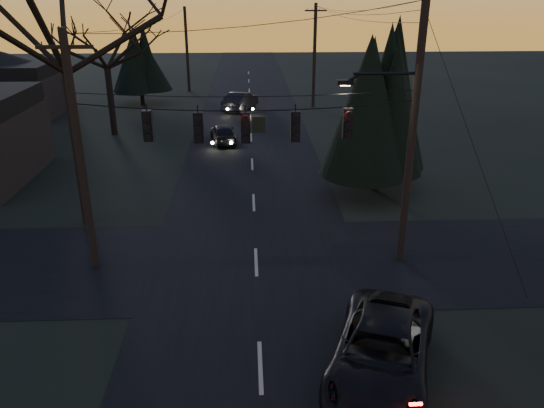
{
  "coord_description": "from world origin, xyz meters",
  "views": [
    {
      "loc": [
        -0.23,
        -7.74,
        9.65
      ],
      "look_at": [
        0.51,
        8.0,
        3.2
      ],
      "focal_mm": 35.0,
      "sensor_mm": 36.0,
      "label": 1
    }
  ],
  "objects_px": {
    "utility_pole_far_l": "(189,91)",
    "sedan_oncoming_a": "(223,133)",
    "utility_pole_left": "(96,266)",
    "sedan_oncoming_b": "(240,101)",
    "bare_tree_left": "(57,3)",
    "evergreen_right": "(380,107)",
    "utility_pole_far_r": "(313,107)",
    "suv_near": "(382,352)",
    "utility_pole_right": "(399,259)"
  },
  "relations": [
    {
      "from": "sedan_oncoming_a",
      "to": "sedan_oncoming_b",
      "type": "xyz_separation_m",
      "value": [
        1.07,
        10.15,
        0.12
      ]
    },
    {
      "from": "suv_near",
      "to": "sedan_oncoming_b",
      "type": "distance_m",
      "value": 33.66
    },
    {
      "from": "utility_pole_right",
      "to": "utility_pole_far_r",
      "type": "relative_size",
      "value": 1.18
    },
    {
      "from": "utility_pole_right",
      "to": "utility_pole_left",
      "type": "height_order",
      "value": "utility_pole_right"
    },
    {
      "from": "utility_pole_far_l",
      "to": "sedan_oncoming_a",
      "type": "relative_size",
      "value": 2.13
    },
    {
      "from": "bare_tree_left",
      "to": "utility_pole_far_l",
      "type": "bearing_deg",
      "value": 87.6
    },
    {
      "from": "sedan_oncoming_b",
      "to": "utility_pole_left",
      "type": "bearing_deg",
      "value": 100.51
    },
    {
      "from": "utility_pole_far_r",
      "to": "sedan_oncoming_a",
      "type": "distance_m",
      "value": 13.39
    },
    {
      "from": "utility_pole_right",
      "to": "utility_pole_far_r",
      "type": "distance_m",
      "value": 28.0
    },
    {
      "from": "utility_pole_right",
      "to": "utility_pole_far_l",
      "type": "distance_m",
      "value": 37.79
    },
    {
      "from": "utility_pole_left",
      "to": "utility_pole_far_l",
      "type": "bearing_deg",
      "value": 90.0
    },
    {
      "from": "utility_pole_right",
      "to": "bare_tree_left",
      "type": "bearing_deg",
      "value": 162.89
    },
    {
      "from": "utility_pole_far_r",
      "to": "utility_pole_far_l",
      "type": "height_order",
      "value": "utility_pole_far_r"
    },
    {
      "from": "utility_pole_left",
      "to": "evergreen_right",
      "type": "distance_m",
      "value": 14.97
    },
    {
      "from": "utility_pole_left",
      "to": "sedan_oncoming_a",
      "type": "distance_m",
      "value": 17.34
    },
    {
      "from": "utility_pole_far_r",
      "to": "sedan_oncoming_b",
      "type": "height_order",
      "value": "utility_pole_far_r"
    },
    {
      "from": "bare_tree_left",
      "to": "utility_pole_right",
      "type": "bearing_deg",
      "value": -17.11
    },
    {
      "from": "utility_pole_far_r",
      "to": "evergreen_right",
      "type": "xyz_separation_m",
      "value": [
        0.72,
        -20.5,
        4.29
      ]
    },
    {
      "from": "utility_pole_left",
      "to": "sedan_oncoming_a",
      "type": "height_order",
      "value": "utility_pole_left"
    },
    {
      "from": "bare_tree_left",
      "to": "suv_near",
      "type": "height_order",
      "value": "bare_tree_left"
    },
    {
      "from": "utility_pole_far_r",
      "to": "suv_near",
      "type": "relative_size",
      "value": 1.58
    },
    {
      "from": "utility_pole_far_r",
      "to": "bare_tree_left",
      "type": "height_order",
      "value": "bare_tree_left"
    },
    {
      "from": "utility_pole_far_r",
      "to": "sedan_oncoming_a",
      "type": "bearing_deg",
      "value": -123.42
    },
    {
      "from": "bare_tree_left",
      "to": "sedan_oncoming_a",
      "type": "bearing_deg",
      "value": 66.96
    },
    {
      "from": "utility_pole_far_l",
      "to": "suv_near",
      "type": "xyz_separation_m",
      "value": [
        9.2,
        -42.44,
        0.75
      ]
    },
    {
      "from": "utility_pole_far_l",
      "to": "utility_pole_left",
      "type": "bearing_deg",
      "value": -90.0
    },
    {
      "from": "utility_pole_left",
      "to": "sedan_oncoming_a",
      "type": "xyz_separation_m",
      "value": [
        4.13,
        16.83,
        0.64
      ]
    },
    {
      "from": "utility_pole_far_l",
      "to": "sedan_oncoming_a",
      "type": "height_order",
      "value": "utility_pole_far_l"
    },
    {
      "from": "utility_pole_far_l",
      "to": "sedan_oncoming_a",
      "type": "xyz_separation_m",
      "value": [
        4.13,
        -19.17,
        0.64
      ]
    },
    {
      "from": "utility_pole_right",
      "to": "evergreen_right",
      "type": "bearing_deg",
      "value": 84.48
    },
    {
      "from": "utility_pole_far_l",
      "to": "bare_tree_left",
      "type": "relative_size",
      "value": 0.62
    },
    {
      "from": "bare_tree_left",
      "to": "suv_near",
      "type": "xyz_separation_m",
      "value": [
        10.55,
        -10.39,
        -8.35
      ]
    },
    {
      "from": "utility_pole_left",
      "to": "evergreen_right",
      "type": "xyz_separation_m",
      "value": [
        12.22,
        7.5,
        4.29
      ]
    },
    {
      "from": "suv_near",
      "to": "utility_pole_right",
      "type": "bearing_deg",
      "value": 91.1
    },
    {
      "from": "suv_near",
      "to": "sedan_oncoming_a",
      "type": "height_order",
      "value": "suv_near"
    },
    {
      "from": "utility_pole_left",
      "to": "utility_pole_right",
      "type": "bearing_deg",
      "value": 0.0
    },
    {
      "from": "sedan_oncoming_a",
      "to": "utility_pole_left",
      "type": "bearing_deg",
      "value": 68.09
    },
    {
      "from": "utility_pole_right",
      "to": "utility_pole_far_l",
      "type": "bearing_deg",
      "value": 107.72
    },
    {
      "from": "utility_pole_left",
      "to": "bare_tree_left",
      "type": "xyz_separation_m",
      "value": [
        -1.35,
        3.95,
        9.09
      ]
    },
    {
      "from": "sedan_oncoming_b",
      "to": "evergreen_right",
      "type": "bearing_deg",
      "value": 131.24
    },
    {
      "from": "utility_pole_far_l",
      "to": "suv_near",
      "type": "distance_m",
      "value": 43.43
    },
    {
      "from": "evergreen_right",
      "to": "sedan_oncoming_a",
      "type": "relative_size",
      "value": 1.96
    },
    {
      "from": "utility_pole_right",
      "to": "bare_tree_left",
      "type": "height_order",
      "value": "bare_tree_left"
    },
    {
      "from": "utility_pole_far_r",
      "to": "sedan_oncoming_b",
      "type": "relative_size",
      "value": 1.84
    },
    {
      "from": "utility_pole_right",
      "to": "utility_pole_far_l",
      "type": "xyz_separation_m",
      "value": [
        -11.5,
        36.0,
        0.0
      ]
    },
    {
      "from": "utility_pole_left",
      "to": "sedan_oncoming_b",
      "type": "relative_size",
      "value": 1.84
    },
    {
      "from": "evergreen_right",
      "to": "utility_pole_right",
      "type": "bearing_deg",
      "value": -95.52
    },
    {
      "from": "evergreen_right",
      "to": "sedan_oncoming_b",
      "type": "distance_m",
      "value": 21.01
    },
    {
      "from": "utility_pole_far_l",
      "to": "suv_near",
      "type": "bearing_deg",
      "value": -77.77
    },
    {
      "from": "sedan_oncoming_a",
      "to": "suv_near",
      "type": "bearing_deg",
      "value": 94.17
    }
  ]
}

